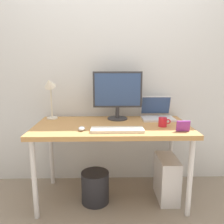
# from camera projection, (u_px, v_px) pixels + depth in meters

# --- Properties ---
(ground_plane) EXTENTS (6.00, 6.00, 0.00)m
(ground_plane) POSITION_uv_depth(u_px,v_px,m) (112.00, 197.00, 2.23)
(ground_plane) COLOR gray
(back_wall) EXTENTS (4.40, 0.04, 2.60)m
(back_wall) POSITION_uv_depth(u_px,v_px,m) (111.00, 63.00, 2.37)
(back_wall) COLOR silver
(back_wall) RESTS_ON ground_plane
(desk) EXTENTS (1.42, 0.70, 0.74)m
(desk) POSITION_uv_depth(u_px,v_px,m) (112.00, 131.00, 2.09)
(desk) COLOR #B7844C
(desk) RESTS_ON ground_plane
(monitor) EXTENTS (0.49, 0.20, 0.48)m
(monitor) POSITION_uv_depth(u_px,v_px,m) (118.00, 93.00, 2.24)
(monitor) COLOR #333338
(monitor) RESTS_ON desk
(laptop) EXTENTS (0.32, 0.28, 0.22)m
(laptop) POSITION_uv_depth(u_px,v_px,m) (157.00, 113.00, 2.31)
(laptop) COLOR silver
(laptop) RESTS_ON desk
(desk_lamp) EXTENTS (0.11, 0.16, 0.43)m
(desk_lamp) POSITION_uv_depth(u_px,v_px,m) (50.00, 89.00, 2.22)
(desk_lamp) COLOR silver
(desk_lamp) RESTS_ON desk
(keyboard) EXTENTS (0.44, 0.14, 0.02)m
(keyboard) POSITION_uv_depth(u_px,v_px,m) (117.00, 130.00, 1.87)
(keyboard) COLOR silver
(keyboard) RESTS_ON desk
(mouse) EXTENTS (0.06, 0.09, 0.03)m
(mouse) POSITION_uv_depth(u_px,v_px,m) (82.00, 128.00, 1.89)
(mouse) COLOR #B2B2B7
(mouse) RESTS_ON desk
(coffee_mug) EXTENTS (0.11, 0.07, 0.08)m
(coffee_mug) POSITION_uv_depth(u_px,v_px,m) (163.00, 122.00, 2.01)
(coffee_mug) COLOR red
(coffee_mug) RESTS_ON desk
(photo_frame) EXTENTS (0.11, 0.03, 0.09)m
(photo_frame) POSITION_uv_depth(u_px,v_px,m) (183.00, 126.00, 1.85)
(photo_frame) COLOR purple
(photo_frame) RESTS_ON desk
(computer_tower) EXTENTS (0.18, 0.36, 0.42)m
(computer_tower) POSITION_uv_depth(u_px,v_px,m) (167.00, 178.00, 2.17)
(computer_tower) COLOR silver
(computer_tower) RESTS_ON ground_plane
(wastebasket) EXTENTS (0.26, 0.26, 0.30)m
(wastebasket) POSITION_uv_depth(u_px,v_px,m) (95.00, 187.00, 2.12)
(wastebasket) COLOR #232328
(wastebasket) RESTS_ON ground_plane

